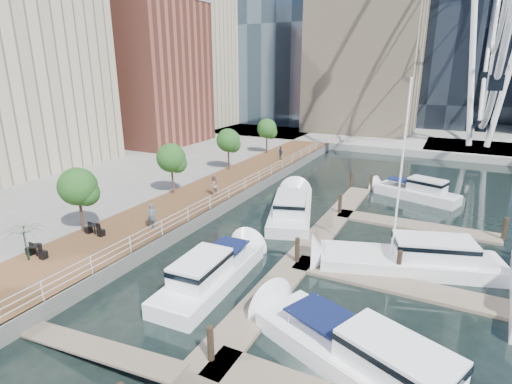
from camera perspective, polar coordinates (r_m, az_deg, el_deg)
The scene contains 16 objects.
ground at distance 21.22m, azimuth -10.46°, elevation -17.36°, with size 520.00×520.00×0.00m, color black.
boardwalk at distance 36.76m, azimuth -7.77°, elevation -1.00°, with size 6.00×60.00×1.00m, color brown.
seawall at distance 35.22m, azimuth -3.73°, elevation -1.70°, with size 0.25×60.00×1.00m, color #595954.
land_inland at distance 56.21m, azimuth -31.21°, elevation 3.05°, with size 48.00×90.00×1.00m, color gray.
land_far at distance 116.72m, azimuth 21.58°, elevation 10.56°, with size 200.00×114.00×1.00m, color gray.
pier at distance 66.70m, azimuth 29.01°, elevation 5.29°, with size 14.00×12.00×1.00m, color gray.
railing at distance 34.94m, azimuth -3.91°, elevation -0.08°, with size 0.10×60.00×1.05m, color white, non-canonical shape.
floating_docks at distance 26.44m, azimuth 17.68°, elevation -9.29°, with size 16.00×34.00×2.60m.
midrise_condos at distance 60.19m, azimuth -22.11°, elevation 17.55°, with size 19.00×67.00×28.00m.
street_trees at distance 36.38m, azimuth -12.04°, elevation 4.78°, with size 2.60×42.60×4.60m.
cafe_tables at distance 26.56m, azimuth -31.91°, elevation -9.01°, with size 2.50×13.70×0.74m.
yacht_foreground at distance 18.53m, azimuth 15.43°, elevation -23.71°, with size 3.06×11.43×2.15m, color white, non-canonical shape.
pedestrian_near at distance 29.19m, azimuth -14.65°, elevation -3.38°, with size 0.67×0.44×1.85m, color #4F586A.
pedestrian_mid at distance 35.77m, azimuth -6.12°, elevation 0.96°, with size 0.91×0.71×1.88m, color #9B746B.
pedestrian_far at distance 49.87m, azimuth 3.55°, elevation 5.60°, with size 0.97×0.40×1.66m, color #383D46.
moored_yachts at distance 26.78m, azimuth 17.64°, elevation -10.11°, with size 22.01×36.90×11.50m.
Camera 1 is at (10.98, -13.63, 12.00)m, focal length 28.00 mm.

